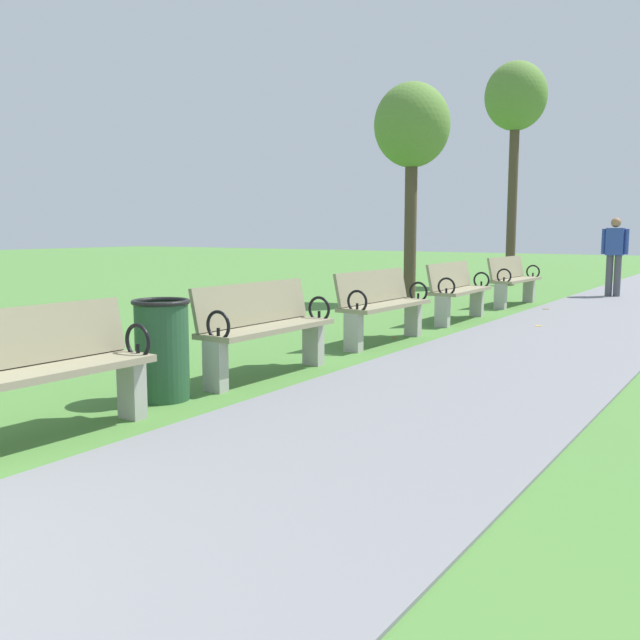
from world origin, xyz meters
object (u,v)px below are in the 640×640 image
(tree_4, at_px, (516,102))
(park_bench_6, at_px, (513,279))
(trash_bin, at_px, (162,349))
(park_bench_2, at_px, (36,370))
(tree_3, at_px, (412,130))
(park_bench_5, at_px, (458,290))
(pedestrian_walking, at_px, (614,252))
(park_bench_3, at_px, (264,327))
(park_bench_4, at_px, (382,304))

(tree_4, bearing_deg, park_bench_6, -71.39)
(park_bench_6, distance_m, trash_bin, 8.75)
(park_bench_2, bearing_deg, park_bench_6, 90.00)
(park_bench_2, relative_size, tree_3, 0.39)
(park_bench_5, distance_m, pedestrian_walking, 5.54)
(pedestrian_walking, bearing_deg, park_bench_5, -103.05)
(park_bench_2, xyz_separation_m, tree_3, (-1.87, 9.54, 2.78))
(tree_3, bearing_deg, park_bench_6, 14.80)
(park_bench_5, bearing_deg, tree_3, 130.48)
(park_bench_3, bearing_deg, tree_3, 104.86)
(tree_4, xyz_separation_m, pedestrian_walking, (2.79, -1.87, -3.54))
(tree_4, bearing_deg, tree_3, -93.79)
(park_bench_5, relative_size, tree_3, 0.39)
(park_bench_5, bearing_deg, park_bench_3, -90.00)
(tree_3, relative_size, pedestrian_walking, 2.56)
(tree_3, bearing_deg, tree_4, 86.21)
(park_bench_4, xyz_separation_m, tree_4, (-1.54, 9.73, 3.99))
(park_bench_2, xyz_separation_m, trash_bin, (-0.15, 1.29, -0.06))
(tree_3, height_order, trash_bin, tree_3)
(park_bench_4, relative_size, tree_3, 0.39)
(park_bench_4, distance_m, pedestrian_walking, 7.97)
(tree_4, distance_m, trash_bin, 13.99)
(park_bench_2, xyz_separation_m, park_bench_3, (-0.00, 2.48, 0.00))
(tree_3, relative_size, tree_4, 0.76)
(pedestrian_walking, bearing_deg, park_bench_4, -99.03)
(tree_3, bearing_deg, park_bench_2, -78.89)
(park_bench_2, relative_size, park_bench_3, 1.00)
(park_bench_2, relative_size, park_bench_6, 1.00)
(tree_4, distance_m, pedestrian_walking, 4.88)
(tree_4, relative_size, pedestrian_walking, 3.36)
(park_bench_6, bearing_deg, park_bench_2, -90.00)
(park_bench_5, height_order, tree_3, tree_3)
(park_bench_4, bearing_deg, park_bench_3, -90.00)
(tree_4, bearing_deg, park_bench_3, -82.77)
(park_bench_6, height_order, tree_4, tree_4)
(park_bench_5, relative_size, tree_4, 0.30)
(park_bench_4, xyz_separation_m, tree_3, (-1.87, 4.67, 2.78))
(park_bench_3, xyz_separation_m, park_bench_5, (-0.00, 4.87, 0.00))
(park_bench_6, bearing_deg, tree_3, -165.20)
(park_bench_5, xyz_separation_m, trash_bin, (-0.15, -6.06, -0.06))
(park_bench_2, xyz_separation_m, park_bench_5, (-0.00, 7.35, 0.00))
(park_bench_6, relative_size, trash_bin, 1.93)
(tree_4, relative_size, trash_bin, 6.48)
(park_bench_3, height_order, pedestrian_walking, pedestrian_walking)
(park_bench_3, height_order, park_bench_4, same)
(park_bench_3, relative_size, park_bench_6, 1.00)
(park_bench_6, bearing_deg, pedestrian_walking, 65.15)
(park_bench_3, distance_m, park_bench_4, 2.39)
(tree_3, xyz_separation_m, trash_bin, (1.73, -8.26, -2.84))
(park_bench_4, distance_m, tree_3, 5.75)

